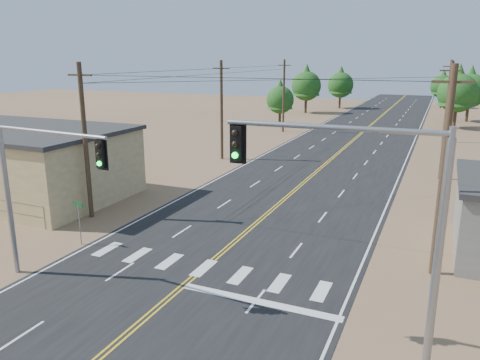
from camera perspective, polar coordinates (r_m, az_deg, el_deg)
The scene contains 17 objects.
ground at distance 18.21m, azimuth -17.05°, elevation -20.26°, with size 220.00×220.00×0.00m, color #8C6B4B.
road at distance 43.50m, azimuth 9.20°, elevation 0.91°, with size 15.00×200.00×0.02m, color black.
utility_pole_left_near at distance 31.41m, azimuth -18.34°, elevation 4.57°, with size 1.80×0.30×10.00m.
utility_pole_left_mid at distance 48.04m, azimuth -2.26°, elevation 8.58°, with size 1.80×0.30×10.00m.
utility_pole_left_far at distance 66.54m, azimuth 5.34°, elevation 10.23°, with size 1.80×0.30×10.00m.
utility_pole_right_near at distance 23.58m, azimuth 23.51°, elevation 0.92°, with size 1.80×0.30×10.00m.
utility_pole_right_mid at distance 43.32m, azimuth 23.83°, elevation 6.68°, with size 1.80×0.30×10.00m.
utility_pole_right_far at distance 63.23m, azimuth 23.94°, elevation 8.82°, with size 1.80×0.30×10.00m.
signal_mast_left at distance 22.86m, azimuth -23.96°, elevation 0.26°, with size 6.61×0.91×7.39m.
signal_mast_right at distance 15.76m, azimuth 15.81°, elevation -2.85°, with size 7.33×0.62×8.29m.
street_sign at distance 27.58m, azimuth -19.03°, elevation -4.21°, with size 0.74×0.14×2.51m.
tree_left_near at distance 73.55m, azimuth 4.92°, elevation 10.05°, with size 4.25×4.25×7.09m.
tree_left_mid at distance 90.55m, azimuth 8.10°, elevation 11.63°, with size 5.49×5.49×9.15m.
tree_left_far at distance 100.11m, azimuth 12.18°, elevation 11.56°, with size 5.20×5.20×8.66m.
tree_right_near at distance 76.39m, azimuth 25.05°, elevation 10.02°, with size 5.68×5.68×9.46m.
tree_right_mid at distance 85.62m, azimuth 26.27°, elevation 10.11°, with size 5.48×5.48×9.14m.
tree_right_far at distance 107.74m, azimuth 23.49°, elevation 10.67°, with size 4.78×4.78×7.97m.
Camera 1 is at (10.25, -11.02, 10.25)m, focal length 35.00 mm.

